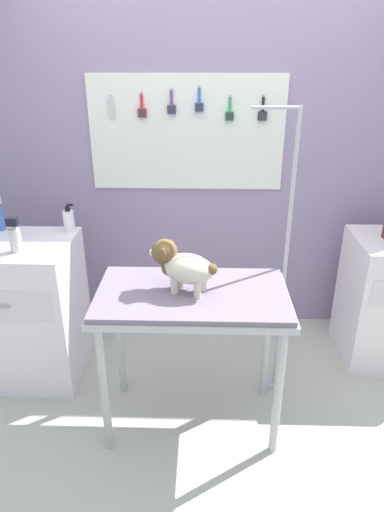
{
  "coord_description": "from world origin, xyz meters",
  "views": [
    {
      "loc": [
        -0.01,
        -1.79,
        1.94
      ],
      "look_at": [
        -0.07,
        0.26,
        1.0
      ],
      "focal_mm": 31.0,
      "sensor_mm": 36.0,
      "label": 1
    }
  ],
  "objects_px": {
    "grooming_table": "(192,307)",
    "grooming_arm": "(283,273)",
    "dog": "(181,265)",
    "counter_left": "(15,310)"
  },
  "relations": [
    {
      "from": "grooming_table",
      "to": "counter_left",
      "type": "distance_m",
      "value": 1.24
    },
    {
      "from": "grooming_table",
      "to": "grooming_arm",
      "type": "bearing_deg",
      "value": 30.71
    },
    {
      "from": "grooming_table",
      "to": "grooming_arm",
      "type": "relative_size",
      "value": 0.58
    },
    {
      "from": "dog",
      "to": "grooming_table",
      "type": "bearing_deg",
      "value": -13.38
    },
    {
      "from": "grooming_arm",
      "to": "counter_left",
      "type": "height_order",
      "value": "grooming_arm"
    },
    {
      "from": "grooming_table",
      "to": "dog",
      "type": "distance_m",
      "value": 0.24
    },
    {
      "from": "grooming_table",
      "to": "grooming_arm",
      "type": "height_order",
      "value": "grooming_arm"
    },
    {
      "from": "dog",
      "to": "counter_left",
      "type": "relative_size",
      "value": 0.39
    },
    {
      "from": "grooming_table",
      "to": "dog",
      "type": "height_order",
      "value": "dog"
    },
    {
      "from": "dog",
      "to": "grooming_arm",
      "type": "bearing_deg",
      "value": 27.24
    }
  ]
}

